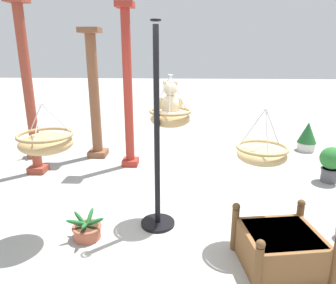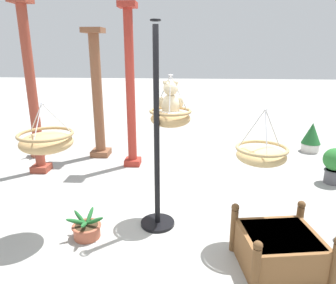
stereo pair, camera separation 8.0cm
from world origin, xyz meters
name	(u,v)px [view 1 (the left image)]	position (x,y,z in m)	size (l,w,h in m)	color
ground_plane	(167,223)	(0.00, 0.00, 0.00)	(40.00, 40.00, 0.00)	#9E9E99
display_pole_central	(157,168)	(-0.11, -0.03, 0.79)	(0.44, 0.44, 2.52)	black
hanging_basket_with_teddy	(170,117)	(0.04, 0.22, 1.38)	(0.53, 0.53, 0.65)	tan
teddy_bear	(170,101)	(0.04, 0.24, 1.59)	(0.32, 0.28, 0.46)	beige
hanging_basket_left_high	(46,142)	(-1.35, -0.32, 1.20)	(0.62, 0.62, 0.57)	tan
hanging_basket_right_low	(262,154)	(1.07, -0.35, 1.11)	(0.56, 0.56, 0.62)	tan
greenhouse_pillar_left	(128,92)	(-0.83, 2.11, 1.44)	(0.32, 0.32, 2.98)	#9E2D23
greenhouse_pillar_right	(94,98)	(-1.61, 2.62, 1.25)	(0.40, 0.40, 2.59)	brown
greenhouse_pillar_far_back	(29,94)	(-2.48, 1.66, 1.46)	(0.32, 0.32, 3.01)	brown
wooden_planter_box	(280,248)	(1.23, -0.79, 0.23)	(0.94, 0.89, 0.59)	brown
potted_plant_fern_front	(34,150)	(-2.94, 2.49, 0.16)	(0.41, 0.42, 0.39)	#AD563D
potted_plant_flowering_red	(87,229)	(-0.95, -0.38, 0.11)	(0.46, 0.47, 0.32)	#AD563D
potted_plant_tall_leafy	(307,136)	(2.96, 3.20, 0.33)	(0.41, 0.41, 0.65)	beige
potted_plant_bushy_green	(331,162)	(2.73, 1.48, 0.35)	(0.38, 0.38, 0.62)	#4C4C51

